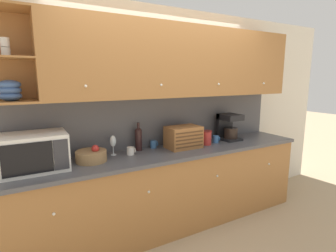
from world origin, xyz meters
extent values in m
plane|color=tan|center=(0.00, 0.00, 0.00)|extent=(24.00, 24.00, 0.00)
cube|color=silver|center=(0.00, 0.03, 1.30)|extent=(5.92, 0.06, 2.60)
cube|color=#A36B38|center=(0.00, -0.29, 0.45)|extent=(3.52, 0.59, 0.90)
cube|color=#4C4C51|center=(0.00, -0.31, 0.92)|extent=(3.54, 0.62, 0.04)
sphere|color=white|center=(-1.32, -0.59, 0.65)|extent=(0.03, 0.03, 0.03)
sphere|color=white|center=(-0.44, -0.59, 0.65)|extent=(0.03, 0.03, 0.03)
sphere|color=white|center=(0.44, -0.59, 0.65)|extent=(0.03, 0.03, 0.03)
sphere|color=white|center=(1.32, -0.59, 0.65)|extent=(0.03, 0.03, 0.03)
cube|color=#4C4C51|center=(0.00, -0.01, 1.25)|extent=(3.52, 0.01, 0.61)
cube|color=#A36B38|center=(0.21, -0.19, 1.96)|extent=(3.10, 0.37, 0.80)
cube|color=#A36B38|center=(-1.55, -0.01, 1.96)|extent=(0.42, 0.02, 0.80)
cube|color=#A36B38|center=(-1.55, -0.19, 1.57)|extent=(0.42, 0.37, 0.02)
cube|color=#A36B38|center=(-1.55, -0.19, 1.94)|extent=(0.42, 0.37, 0.02)
cube|color=#A36B38|center=(-1.55, -0.19, 2.35)|extent=(0.42, 0.37, 0.02)
sphere|color=white|center=(-0.95, -0.38, 1.70)|extent=(0.03, 0.03, 0.03)
sphere|color=white|center=(-0.18, -0.38, 1.70)|extent=(0.03, 0.03, 0.03)
sphere|color=white|center=(0.60, -0.38, 1.70)|extent=(0.03, 0.03, 0.03)
sphere|color=white|center=(1.37, -0.38, 1.70)|extent=(0.03, 0.03, 0.03)
ellipsoid|color=#3D5B93|center=(-1.55, -0.19, 1.62)|extent=(0.18, 0.18, 0.08)
ellipsoid|color=#3D5B93|center=(-1.55, -0.19, 1.67)|extent=(0.18, 0.18, 0.08)
ellipsoid|color=#3D5B93|center=(-1.55, -0.19, 1.72)|extent=(0.18, 0.18, 0.08)
cylinder|color=silver|center=(-1.55, -0.19, 1.99)|extent=(0.07, 0.07, 0.08)
cylinder|color=silver|center=(-1.55, -0.19, 2.07)|extent=(0.07, 0.07, 0.08)
cube|color=silver|center=(-1.41, -0.24, 1.11)|extent=(0.55, 0.42, 0.34)
cube|color=black|center=(-1.47, -0.45, 1.11)|extent=(0.39, 0.01, 0.27)
cube|color=#2D2D33|center=(-1.21, -0.45, 1.11)|extent=(0.12, 0.01, 0.27)
cylinder|color=#937047|center=(-0.91, -0.24, 1.00)|extent=(0.31, 0.31, 0.11)
sphere|color=red|center=(-0.87, -0.26, 1.08)|extent=(0.08, 0.08, 0.08)
cylinder|color=silver|center=(-0.64, -0.13, 0.95)|extent=(0.06, 0.06, 0.01)
cylinder|color=silver|center=(-0.64, -0.13, 0.99)|extent=(0.01, 0.01, 0.09)
ellipsoid|color=silver|center=(-0.64, -0.13, 1.10)|extent=(0.07, 0.07, 0.13)
cylinder|color=silver|center=(-0.48, -0.21, 0.99)|extent=(0.08, 0.08, 0.09)
torus|color=silver|center=(-0.43, -0.21, 0.99)|extent=(0.01, 0.06, 0.06)
cylinder|color=black|center=(-0.33, -0.09, 1.06)|extent=(0.08, 0.08, 0.23)
sphere|color=black|center=(-0.33, -0.09, 1.17)|extent=(0.08, 0.08, 0.08)
cylinder|color=black|center=(-0.33, -0.09, 1.23)|extent=(0.03, 0.03, 0.08)
cylinder|color=#38669E|center=(-0.13, -0.08, 0.99)|extent=(0.08, 0.08, 0.09)
torus|color=#38669E|center=(-0.08, -0.08, 0.99)|extent=(0.01, 0.06, 0.06)
cube|color=#996033|center=(0.19, -0.25, 1.07)|extent=(0.41, 0.27, 0.26)
cube|color=#54351C|center=(0.19, -0.39, 0.99)|extent=(0.37, 0.01, 0.02)
cube|color=#54351C|center=(0.19, -0.39, 1.03)|extent=(0.37, 0.01, 0.02)
cube|color=#54351C|center=(0.19, -0.39, 1.07)|extent=(0.37, 0.01, 0.02)
cube|color=#54351C|center=(0.19, -0.39, 1.12)|extent=(0.37, 0.01, 0.02)
cube|color=#54351C|center=(0.19, -0.39, 1.16)|extent=(0.37, 0.01, 0.02)
cylinder|color=#B22D28|center=(0.52, -0.26, 1.03)|extent=(0.13, 0.13, 0.17)
cylinder|color=maroon|center=(0.52, -0.26, 1.12)|extent=(0.14, 0.14, 0.01)
cylinder|color=#38669E|center=(0.69, -0.24, 0.99)|extent=(0.08, 0.08, 0.09)
torus|color=#38669E|center=(0.74, -0.24, 0.99)|extent=(0.01, 0.06, 0.06)
cube|color=black|center=(0.96, -0.21, 0.96)|extent=(0.25, 0.28, 0.03)
cylinder|color=black|center=(0.96, -0.23, 1.04)|extent=(0.19, 0.19, 0.14)
cube|color=black|center=(0.96, -0.10, 1.12)|extent=(0.25, 0.06, 0.35)
cube|color=black|center=(0.96, -0.21, 1.26)|extent=(0.25, 0.28, 0.08)
camera|label=1|loc=(-1.48, -2.83, 1.78)|focal=28.00mm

